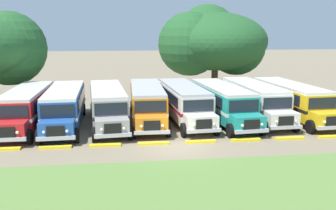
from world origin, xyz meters
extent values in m
plane|color=#84755B|center=(0.00, 0.00, 0.00)|extent=(220.00, 220.00, 0.00)
cube|color=olive|center=(0.00, -7.18, 0.00)|extent=(80.00, 9.59, 0.01)
cube|color=red|center=(-10.72, 6.94, 1.55)|extent=(2.56, 9.21, 2.10)
cube|color=white|center=(-10.72, 6.94, 1.38)|extent=(2.59, 9.24, 0.24)
cube|color=black|center=(-9.46, 7.24, 2.05)|extent=(0.09, 8.00, 0.80)
cube|color=black|center=(-12.00, 7.23, 2.05)|extent=(0.09, 8.00, 0.80)
cube|color=beige|center=(-10.72, 6.94, 2.71)|extent=(2.48, 9.11, 0.22)
cube|color=red|center=(-10.69, 1.64, 1.02)|extent=(2.21, 1.41, 1.05)
cube|color=black|center=(-10.69, 0.90, 1.05)|extent=(1.10, 0.11, 0.70)
cube|color=#B7B7BC|center=(-10.69, 0.86, 0.62)|extent=(2.40, 0.21, 0.24)
cube|color=black|center=(-10.70, 2.31, 2.05)|extent=(2.20, 0.07, 0.84)
cube|color=white|center=(-10.75, 11.56, 1.45)|extent=(0.90, 0.07, 1.30)
sphere|color=#EAE5C6|center=(-9.99, 0.85, 1.05)|extent=(0.20, 0.20, 0.20)
cylinder|color=black|center=(-9.49, 1.74, 0.50)|extent=(0.29, 1.00, 1.00)
cylinder|color=black|center=(-9.54, 9.94, 0.50)|extent=(0.29, 1.00, 1.00)
cylinder|color=black|center=(-11.94, 9.93, 0.50)|extent=(0.29, 1.00, 1.00)
cube|color=#23519E|center=(-7.92, 6.84, 1.55)|extent=(2.86, 9.29, 2.10)
cube|color=silver|center=(-7.92, 6.84, 1.38)|extent=(2.89, 9.31, 0.24)
cube|color=black|center=(-6.66, 7.19, 2.05)|extent=(0.36, 8.00, 0.80)
cube|color=black|center=(-9.20, 7.09, 2.05)|extent=(0.36, 8.00, 0.80)
cube|color=silver|center=(-7.92, 6.84, 2.71)|extent=(2.78, 9.19, 0.22)
cube|color=#23519E|center=(-7.71, 1.55, 1.02)|extent=(2.25, 1.49, 1.05)
cube|color=black|center=(-7.68, 0.81, 1.05)|extent=(1.10, 0.14, 0.70)
cube|color=#B7B7BC|center=(-7.68, 0.77, 0.62)|extent=(2.41, 0.30, 0.24)
cube|color=black|center=(-7.74, 2.22, 2.05)|extent=(2.20, 0.15, 0.84)
cube|color=silver|center=(-8.11, 11.46, 1.45)|extent=(0.90, 0.10, 1.30)
sphere|color=#EAE5C6|center=(-6.98, 0.79, 1.05)|extent=(0.20, 0.20, 0.20)
sphere|color=#EAE5C6|center=(-8.38, 0.73, 1.05)|extent=(0.20, 0.20, 0.20)
cylinder|color=black|center=(-6.52, 1.69, 0.50)|extent=(0.32, 1.01, 1.00)
cylinder|color=black|center=(-8.91, 1.60, 0.50)|extent=(0.32, 1.01, 1.00)
cylinder|color=black|center=(-6.84, 9.89, 0.50)|extent=(0.32, 1.01, 1.00)
cylinder|color=black|center=(-9.24, 9.79, 0.50)|extent=(0.32, 1.01, 1.00)
cube|color=#9E9993|center=(-4.65, 7.01, 1.55)|extent=(3.27, 9.38, 2.10)
cube|color=#282828|center=(-4.65, 7.01, 1.38)|extent=(3.30, 9.40, 0.24)
cube|color=black|center=(-3.41, 7.42, 2.05)|extent=(0.72, 7.97, 0.80)
cube|color=black|center=(-5.94, 7.20, 2.05)|extent=(0.72, 7.97, 0.80)
cube|color=beige|center=(-4.65, 7.01, 2.71)|extent=(3.18, 9.27, 0.22)
cube|color=#9E9993|center=(-4.20, 1.73, 1.02)|extent=(2.31, 1.58, 1.05)
cube|color=black|center=(-4.14, 0.99, 1.05)|extent=(1.10, 0.19, 0.70)
cube|color=#B7B7BC|center=(-4.14, 0.95, 0.62)|extent=(2.41, 0.40, 0.24)
cube|color=black|center=(-4.26, 2.40, 2.05)|extent=(2.20, 0.25, 0.84)
cube|color=#282828|center=(-5.04, 11.62, 1.45)|extent=(0.90, 0.14, 1.30)
sphere|color=#EAE5C6|center=(-3.44, 1.00, 1.05)|extent=(0.20, 0.20, 0.20)
sphere|color=#EAE5C6|center=(-4.83, 0.89, 1.05)|extent=(0.20, 0.20, 0.20)
cylinder|color=black|center=(-3.02, 1.93, 0.50)|extent=(0.36, 1.02, 1.00)
cylinder|color=black|center=(-5.41, 1.73, 0.50)|extent=(0.36, 1.02, 1.00)
cylinder|color=black|center=(-3.71, 10.10, 0.50)|extent=(0.36, 1.02, 1.00)
cylinder|color=black|center=(-6.10, 9.90, 0.50)|extent=(0.36, 1.02, 1.00)
cube|color=orange|center=(-1.48, 7.45, 1.55)|extent=(2.65, 9.24, 2.10)
cube|color=white|center=(-1.48, 7.45, 1.38)|extent=(2.68, 9.26, 0.24)
cube|color=black|center=(-0.21, 7.73, 2.05)|extent=(0.17, 8.00, 0.80)
cube|color=black|center=(-2.75, 7.77, 2.05)|extent=(0.17, 8.00, 0.80)
cube|color=#B2B2B7|center=(-1.48, 7.45, 2.71)|extent=(2.57, 9.14, 0.22)
cube|color=orange|center=(-1.57, 2.15, 1.02)|extent=(2.22, 1.44, 1.05)
cube|color=black|center=(-1.58, 1.41, 1.05)|extent=(1.10, 0.12, 0.70)
cube|color=#B7B7BC|center=(-1.59, 1.37, 0.62)|extent=(2.40, 0.24, 0.24)
cube|color=black|center=(-1.56, 2.82, 2.05)|extent=(2.20, 0.10, 0.84)
cube|color=white|center=(-1.41, 12.07, 1.45)|extent=(0.90, 0.08, 1.30)
sphere|color=#EAE5C6|center=(-0.89, 1.35, 1.05)|extent=(0.20, 0.20, 0.20)
sphere|color=#EAE5C6|center=(-2.29, 1.37, 1.05)|extent=(0.20, 0.20, 0.20)
cylinder|color=black|center=(-0.37, 2.23, 0.50)|extent=(0.30, 1.00, 1.00)
cylinder|color=black|center=(-2.77, 2.27, 0.50)|extent=(0.30, 1.00, 1.00)
cylinder|color=black|center=(-0.23, 10.43, 0.50)|extent=(0.30, 1.00, 1.00)
cylinder|color=black|center=(-2.63, 10.47, 0.50)|extent=(0.30, 1.00, 1.00)
cube|color=silver|center=(1.49, 7.38, 1.55)|extent=(3.13, 9.35, 2.10)
cube|color=maroon|center=(1.49, 7.38, 1.38)|extent=(3.16, 9.37, 0.24)
cube|color=black|center=(2.74, 7.77, 2.05)|extent=(0.60, 7.98, 0.80)
cube|color=black|center=(0.20, 7.60, 2.05)|extent=(0.60, 7.98, 0.80)
cube|color=#B2B2B7|center=(1.49, 7.38, 2.71)|extent=(3.05, 9.25, 0.22)
cube|color=silver|center=(1.86, 2.10, 1.02)|extent=(2.29, 1.55, 1.05)
cube|color=black|center=(1.91, 1.36, 1.05)|extent=(1.10, 0.18, 0.70)
cube|color=#B7B7BC|center=(1.91, 1.32, 0.62)|extent=(2.41, 0.37, 0.24)
cube|color=black|center=(1.81, 2.77, 2.05)|extent=(2.20, 0.21, 0.84)
cube|color=maroon|center=(1.17, 11.99, 1.45)|extent=(0.90, 0.12, 1.30)
sphere|color=#EAE5C6|center=(2.61, 1.36, 1.05)|extent=(0.20, 0.20, 0.20)
sphere|color=#EAE5C6|center=(1.22, 1.26, 1.05)|extent=(0.20, 0.20, 0.20)
cylinder|color=black|center=(3.05, 2.28, 0.50)|extent=(0.35, 1.02, 1.00)
cylinder|color=black|center=(0.66, 2.11, 0.50)|extent=(0.35, 1.02, 1.00)
cylinder|color=black|center=(2.48, 10.46, 0.50)|extent=(0.35, 1.02, 1.00)
cylinder|color=black|center=(0.09, 10.29, 0.50)|extent=(0.35, 1.02, 1.00)
cube|color=teal|center=(4.55, 6.87, 1.55)|extent=(3.30, 9.38, 2.10)
cube|color=white|center=(4.55, 6.87, 1.38)|extent=(3.33, 9.41, 0.24)
cube|color=black|center=(5.78, 7.28, 2.05)|extent=(0.74, 7.97, 0.80)
cube|color=black|center=(3.25, 7.06, 2.05)|extent=(0.74, 7.97, 0.80)
cube|color=beige|center=(4.55, 6.87, 2.71)|extent=(3.21, 9.28, 0.22)
cube|color=teal|center=(5.01, 1.59, 1.02)|extent=(2.31, 1.59, 1.05)
cube|color=black|center=(5.07, 0.86, 1.05)|extent=(1.10, 0.20, 0.70)
cube|color=#B7B7BC|center=(5.08, 0.82, 0.62)|extent=(2.41, 0.41, 0.24)
cube|color=black|center=(4.95, 2.26, 2.05)|extent=(2.20, 0.25, 0.84)
cube|color=white|center=(4.14, 11.47, 1.45)|extent=(0.90, 0.14, 1.30)
sphere|color=#EAE5C6|center=(5.78, 0.87, 1.05)|extent=(0.20, 0.20, 0.20)
sphere|color=#EAE5C6|center=(4.38, 0.74, 1.05)|extent=(0.20, 0.20, 0.20)
cylinder|color=black|center=(6.20, 1.80, 0.50)|extent=(0.37, 1.02, 1.00)
cylinder|color=black|center=(3.81, 1.59, 0.50)|extent=(0.37, 1.02, 1.00)
cylinder|color=black|center=(5.48, 9.97, 0.50)|extent=(0.37, 1.02, 1.00)
cylinder|color=black|center=(3.09, 9.76, 0.50)|extent=(0.37, 1.02, 1.00)
cube|color=silver|center=(7.53, 7.55, 1.55)|extent=(2.87, 9.29, 2.10)
cube|color=red|center=(7.53, 7.55, 1.38)|extent=(2.90, 9.32, 0.24)
cube|color=black|center=(8.78, 7.90, 2.05)|extent=(0.37, 7.99, 0.80)
cube|color=black|center=(6.25, 7.80, 2.05)|extent=(0.37, 7.99, 0.80)
cube|color=silver|center=(7.53, 7.55, 2.71)|extent=(2.79, 9.19, 0.22)
cube|color=silver|center=(7.74, 2.26, 1.02)|extent=(2.26, 1.49, 1.05)
cube|color=black|center=(7.77, 1.52, 1.05)|extent=(1.10, 0.14, 0.70)
cube|color=#B7B7BC|center=(7.77, 1.48, 0.62)|extent=(2.41, 0.30, 0.24)
cube|color=black|center=(7.72, 2.93, 2.05)|extent=(2.20, 0.15, 0.84)
cube|color=red|center=(7.34, 12.17, 1.45)|extent=(0.90, 0.10, 1.30)
sphere|color=#EAE5C6|center=(8.47, 1.50, 1.05)|extent=(0.20, 0.20, 0.20)
sphere|color=#EAE5C6|center=(7.08, 1.44, 1.05)|extent=(0.20, 0.20, 0.20)
cylinder|color=black|center=(8.94, 2.41, 0.50)|extent=(0.32, 1.01, 1.00)
cylinder|color=black|center=(6.54, 2.31, 0.50)|extent=(0.32, 1.01, 1.00)
cylinder|color=black|center=(8.60, 10.60, 0.50)|extent=(0.32, 1.01, 1.00)
cylinder|color=black|center=(6.20, 10.50, 0.50)|extent=(0.32, 1.01, 1.00)
cube|color=yellow|center=(10.60, 7.10, 1.55)|extent=(3.14, 9.35, 2.10)
cube|color=black|center=(10.60, 7.10, 1.38)|extent=(3.17, 9.37, 0.24)
cube|color=black|center=(11.84, 7.49, 2.05)|extent=(0.60, 7.98, 0.80)
cube|color=black|center=(9.31, 7.31, 2.05)|extent=(0.60, 7.98, 0.80)
cube|color=silver|center=(10.60, 7.10, 2.71)|extent=(3.05, 9.25, 0.22)
cube|color=yellow|center=(10.97, 1.81, 1.02)|extent=(2.29, 1.55, 1.05)
cube|color=black|center=(11.02, 1.07, 1.05)|extent=(1.10, 0.18, 0.70)
cube|color=#B7B7BC|center=(11.02, 1.03, 0.62)|extent=(2.41, 0.37, 0.24)
cube|color=black|center=(10.92, 2.48, 2.05)|extent=(2.20, 0.21, 0.84)
cube|color=black|center=(10.27, 11.71, 1.45)|extent=(0.90, 0.12, 1.30)
sphere|color=#EAE5C6|center=(10.33, 0.97, 1.05)|extent=(0.20, 0.20, 0.20)
cylinder|color=black|center=(9.76, 1.83, 0.50)|extent=(0.35, 1.02, 1.00)
cylinder|color=black|center=(11.58, 10.18, 0.50)|extent=(0.35, 1.02, 1.00)
cylinder|color=black|center=(9.19, 10.01, 0.50)|extent=(0.35, 1.02, 1.00)
cube|color=yellow|center=(-10.81, 0.68, 0.07)|extent=(2.00, 0.36, 0.15)
cube|color=yellow|center=(-7.72, 0.68, 0.07)|extent=(2.00, 0.36, 0.15)
cube|color=yellow|center=(-4.63, 0.68, 0.07)|extent=(2.00, 0.36, 0.15)
cube|color=yellow|center=(-1.54, 0.68, 0.07)|extent=(2.00, 0.36, 0.15)
cube|color=yellow|center=(1.54, 0.68, 0.07)|extent=(2.00, 0.36, 0.15)
cube|color=yellow|center=(4.63, 0.68, 0.07)|extent=(2.00, 0.36, 0.15)
cube|color=yellow|center=(7.72, 0.68, 0.07)|extent=(2.00, 0.36, 0.15)
cube|color=yellow|center=(10.81, 0.68, 0.07)|extent=(2.00, 0.36, 0.15)
cylinder|color=brown|center=(7.47, 20.43, 1.71)|extent=(0.77, 0.77, 3.43)
ellipsoid|color=#235628|center=(7.47, 20.43, 5.94)|extent=(11.91, 11.95, 6.70)
sphere|color=#235628|center=(10.40, 21.68, 5.33)|extent=(7.01, 7.01, 7.01)
sphere|color=#235628|center=(4.25, 19.44, 5.70)|extent=(7.19, 7.19, 7.19)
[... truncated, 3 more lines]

